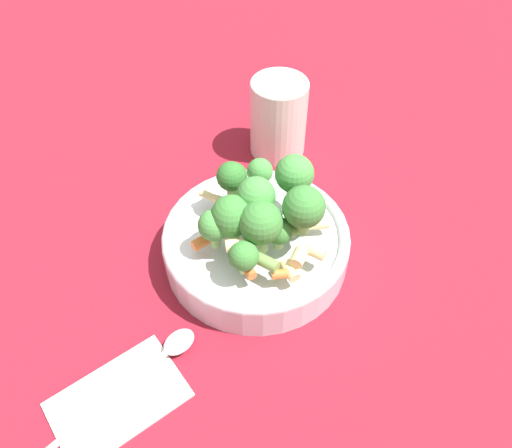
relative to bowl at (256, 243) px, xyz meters
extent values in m
plane|color=maroon|center=(0.00, 0.00, -0.03)|extent=(3.00, 3.00, 0.00)
cylinder|color=silver|center=(0.00, 0.00, -0.01)|extent=(0.22, 0.22, 0.04)
torus|color=silver|center=(0.00, 0.00, 0.02)|extent=(0.22, 0.22, 0.01)
cylinder|color=#8CB766|center=(0.04, -0.03, 0.03)|extent=(0.01, 0.01, 0.02)
sphere|color=#3D8438|center=(0.04, -0.03, 0.06)|extent=(0.04, 0.04, 0.04)
cylinder|color=#8CB766|center=(0.01, 0.05, 0.05)|extent=(0.01, 0.01, 0.01)
sphere|color=#33722D|center=(0.01, 0.05, 0.07)|extent=(0.03, 0.03, 0.03)
cylinder|color=#8CB766|center=(0.00, 0.00, 0.05)|extent=(0.02, 0.02, 0.01)
sphere|color=#479342|center=(0.00, 0.00, 0.08)|extent=(0.04, 0.04, 0.04)
cylinder|color=#8CB766|center=(0.05, 0.06, 0.03)|extent=(0.01, 0.01, 0.01)
sphere|color=#479342|center=(0.05, 0.06, 0.05)|extent=(0.03, 0.03, 0.03)
cylinder|color=#8CB766|center=(0.03, -0.05, 0.06)|extent=(0.02, 0.02, 0.02)
sphere|color=#3D8438|center=(0.03, -0.05, 0.09)|extent=(0.05, 0.05, 0.05)
cylinder|color=#8CB766|center=(0.05, 0.00, 0.06)|extent=(0.02, 0.02, 0.01)
sphere|color=#479342|center=(0.05, 0.00, 0.08)|extent=(0.04, 0.04, 0.04)
cylinder|color=#8CB766|center=(0.00, -0.04, 0.04)|extent=(0.01, 0.01, 0.01)
sphere|color=#3D8438|center=(0.00, -0.04, 0.06)|extent=(0.03, 0.03, 0.03)
cylinder|color=#8CB766|center=(-0.05, 0.01, 0.04)|extent=(0.01, 0.01, 0.02)
sphere|color=#479342|center=(-0.05, 0.01, 0.06)|extent=(0.03, 0.03, 0.03)
cylinder|color=#8CB766|center=(-0.03, 0.00, 0.04)|extent=(0.02, 0.02, 0.02)
sphere|color=#3D8438|center=(-0.03, 0.00, 0.07)|extent=(0.05, 0.05, 0.05)
cylinder|color=#8CB766|center=(0.00, 0.05, 0.05)|extent=(0.01, 0.01, 0.01)
sphere|color=#33722D|center=(0.00, 0.05, 0.07)|extent=(0.03, 0.03, 0.03)
cylinder|color=#8CB766|center=(-0.05, -0.04, 0.04)|extent=(0.01, 0.01, 0.01)
sphere|color=#3D8438|center=(-0.05, -0.04, 0.05)|extent=(0.03, 0.03, 0.03)
cylinder|color=#8CB766|center=(-0.02, -0.03, 0.04)|extent=(0.02, 0.02, 0.02)
sphere|color=#3D8438|center=(-0.02, -0.03, 0.07)|extent=(0.05, 0.05, 0.05)
cylinder|color=orange|center=(-0.03, 0.04, 0.03)|extent=(0.02, 0.03, 0.01)
cylinder|color=#729E4C|center=(0.01, -0.04, 0.06)|extent=(0.03, 0.02, 0.01)
cylinder|color=#729E4C|center=(0.08, 0.00, 0.03)|extent=(0.02, 0.02, 0.01)
cylinder|color=beige|center=(0.05, -0.04, 0.03)|extent=(0.03, 0.02, 0.01)
cylinder|color=beige|center=(-0.02, 0.07, 0.04)|extent=(0.02, 0.03, 0.01)
cylinder|color=beige|center=(0.00, -0.07, 0.05)|extent=(0.02, 0.02, 0.01)
cylinder|color=#729E4C|center=(-0.02, -0.02, 0.05)|extent=(0.03, 0.02, 0.01)
cylinder|color=beige|center=(0.02, -0.08, 0.04)|extent=(0.02, 0.03, 0.01)
cylinder|color=orange|center=(-0.02, -0.07, 0.04)|extent=(0.03, 0.02, 0.01)
cylinder|color=beige|center=(-0.01, -0.07, 0.04)|extent=(0.02, 0.03, 0.01)
cylinder|color=orange|center=(-0.05, -0.05, 0.04)|extent=(0.01, 0.02, 0.01)
cylinder|color=beige|center=(-0.04, -0.03, 0.06)|extent=(0.03, 0.03, 0.01)
cylinder|color=orange|center=(-0.07, 0.02, 0.03)|extent=(0.02, 0.01, 0.01)
cylinder|color=#729E4C|center=(-0.03, -0.06, 0.04)|extent=(0.02, 0.03, 0.01)
cylinder|color=orange|center=(-0.02, 0.00, 0.06)|extent=(0.03, 0.03, 0.01)
cylinder|color=silver|center=(0.15, 0.14, 0.03)|extent=(0.08, 0.08, 0.11)
torus|color=silver|center=(0.15, 0.14, 0.09)|extent=(0.08, 0.08, 0.01)
cube|color=white|center=(-0.22, -0.06, -0.02)|extent=(0.13, 0.08, 0.01)
cylinder|color=silver|center=(-0.23, -0.06, -0.02)|extent=(0.14, 0.03, 0.01)
ellipsoid|color=silver|center=(-0.14, -0.05, -0.02)|extent=(0.04, 0.03, 0.01)
camera|label=1|loc=(-0.23, -0.30, 0.46)|focal=35.00mm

